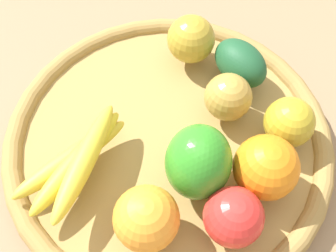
{
  "coord_description": "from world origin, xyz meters",
  "views": [
    {
      "loc": [
        -0.07,
        -0.28,
        0.54
      ],
      "look_at": [
        0.0,
        0.0,
        0.06
      ],
      "focal_mm": 45.7,
      "sensor_mm": 36.0,
      "label": 1
    }
  ],
  "objects_px": {
    "banana_bunch": "(77,160)",
    "avocado": "(240,63)",
    "apple_0": "(228,97)",
    "apple_3": "(289,122)",
    "orange_0": "(146,218)",
    "orange_1": "(266,167)",
    "bell_pepper": "(198,162)",
    "apple_1": "(191,39)",
    "apple_2": "(234,217)"
  },
  "relations": [
    {
      "from": "orange_1",
      "to": "avocado",
      "type": "height_order",
      "value": "orange_1"
    },
    {
      "from": "orange_0",
      "to": "avocado",
      "type": "relative_size",
      "value": 0.88
    },
    {
      "from": "banana_bunch",
      "to": "avocado",
      "type": "height_order",
      "value": "avocado"
    },
    {
      "from": "orange_0",
      "to": "bell_pepper",
      "type": "relative_size",
      "value": 0.77
    },
    {
      "from": "apple_0",
      "to": "orange_0",
      "type": "bearing_deg",
      "value": -136.01
    },
    {
      "from": "orange_0",
      "to": "banana_bunch",
      "type": "relative_size",
      "value": 0.46
    },
    {
      "from": "apple_0",
      "to": "apple_2",
      "type": "relative_size",
      "value": 0.93
    },
    {
      "from": "apple_0",
      "to": "bell_pepper",
      "type": "bearing_deg",
      "value": -127.41
    },
    {
      "from": "banana_bunch",
      "to": "orange_0",
      "type": "bearing_deg",
      "value": -56.37
    },
    {
      "from": "apple_2",
      "to": "apple_3",
      "type": "distance_m",
      "value": 0.15
    },
    {
      "from": "apple_0",
      "to": "apple_3",
      "type": "xyz_separation_m",
      "value": [
        0.06,
        -0.06,
        0.0
      ]
    },
    {
      "from": "apple_0",
      "to": "banana_bunch",
      "type": "height_order",
      "value": "apple_0"
    },
    {
      "from": "apple_0",
      "to": "apple_1",
      "type": "bearing_deg",
      "value": 100.34
    },
    {
      "from": "apple_2",
      "to": "banana_bunch",
      "type": "relative_size",
      "value": 0.43
    },
    {
      "from": "apple_3",
      "to": "orange_0",
      "type": "bearing_deg",
      "value": -158.65
    },
    {
      "from": "apple_3",
      "to": "avocado",
      "type": "distance_m",
      "value": 0.11
    },
    {
      "from": "apple_0",
      "to": "apple_2",
      "type": "xyz_separation_m",
      "value": [
        -0.05,
        -0.16,
        0.0
      ]
    },
    {
      "from": "orange_0",
      "to": "banana_bunch",
      "type": "distance_m",
      "value": 0.12
    },
    {
      "from": "orange_0",
      "to": "apple_2",
      "type": "xyz_separation_m",
      "value": [
        0.1,
        -0.02,
        -0.0
      ]
    },
    {
      "from": "orange_0",
      "to": "apple_0",
      "type": "bearing_deg",
      "value": 43.99
    },
    {
      "from": "banana_bunch",
      "to": "bell_pepper",
      "type": "distance_m",
      "value": 0.15
    },
    {
      "from": "apple_2",
      "to": "banana_bunch",
      "type": "xyz_separation_m",
      "value": [
        -0.16,
        0.12,
        -0.01
      ]
    },
    {
      "from": "banana_bunch",
      "to": "apple_3",
      "type": "xyz_separation_m",
      "value": [
        0.27,
        -0.02,
        0.01
      ]
    },
    {
      "from": "avocado",
      "to": "bell_pepper",
      "type": "relative_size",
      "value": 0.87
    },
    {
      "from": "apple_2",
      "to": "bell_pepper",
      "type": "bearing_deg",
      "value": 107.33
    },
    {
      "from": "apple_0",
      "to": "banana_bunch",
      "type": "relative_size",
      "value": 0.39
    },
    {
      "from": "apple_2",
      "to": "apple_1",
      "type": "bearing_deg",
      "value": 84.05
    },
    {
      "from": "orange_1",
      "to": "orange_0",
      "type": "xyz_separation_m",
      "value": [
        -0.15,
        -0.02,
        -0.0
      ]
    },
    {
      "from": "apple_1",
      "to": "apple_3",
      "type": "height_order",
      "value": "apple_1"
    },
    {
      "from": "orange_0",
      "to": "avocado",
      "type": "distance_m",
      "value": 0.26
    },
    {
      "from": "apple_0",
      "to": "bell_pepper",
      "type": "relative_size",
      "value": 0.65
    },
    {
      "from": "bell_pepper",
      "to": "orange_1",
      "type": "bearing_deg",
      "value": 99.01
    },
    {
      "from": "orange_1",
      "to": "orange_0",
      "type": "relative_size",
      "value": 1.05
    },
    {
      "from": "avocado",
      "to": "bell_pepper",
      "type": "bearing_deg",
      "value": -126.36
    },
    {
      "from": "apple_0",
      "to": "apple_3",
      "type": "height_order",
      "value": "apple_3"
    },
    {
      "from": "apple_1",
      "to": "apple_0",
      "type": "bearing_deg",
      "value": -79.66
    },
    {
      "from": "orange_1",
      "to": "avocado",
      "type": "bearing_deg",
      "value": 80.18
    },
    {
      "from": "apple_2",
      "to": "avocado",
      "type": "bearing_deg",
      "value": 68.32
    },
    {
      "from": "orange_0",
      "to": "banana_bunch",
      "type": "xyz_separation_m",
      "value": [
        -0.07,
        0.1,
        -0.01
      ]
    },
    {
      "from": "orange_1",
      "to": "apple_1",
      "type": "bearing_deg",
      "value": 97.15
    },
    {
      "from": "orange_0",
      "to": "apple_3",
      "type": "relative_size",
      "value": 1.15
    },
    {
      "from": "avocado",
      "to": "orange_1",
      "type": "bearing_deg",
      "value": -99.82
    },
    {
      "from": "apple_0",
      "to": "avocado",
      "type": "relative_size",
      "value": 0.75
    },
    {
      "from": "apple_0",
      "to": "apple_1",
      "type": "relative_size",
      "value": 0.92
    },
    {
      "from": "apple_3",
      "to": "apple_2",
      "type": "bearing_deg",
      "value": -137.36
    },
    {
      "from": "apple_3",
      "to": "orange_1",
      "type": "bearing_deg",
      "value": -134.7
    },
    {
      "from": "apple_0",
      "to": "bell_pepper",
      "type": "height_order",
      "value": "bell_pepper"
    },
    {
      "from": "banana_bunch",
      "to": "apple_3",
      "type": "distance_m",
      "value": 0.27
    },
    {
      "from": "banana_bunch",
      "to": "avocado",
      "type": "distance_m",
      "value": 0.26
    },
    {
      "from": "apple_0",
      "to": "avocado",
      "type": "distance_m",
      "value": 0.06
    }
  ]
}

